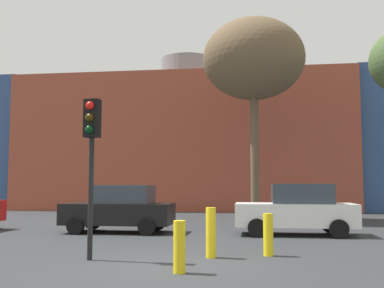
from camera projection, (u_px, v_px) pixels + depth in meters
name	position (u px, v px, depth m)	size (l,w,h in m)	color
ground_plane	(170.00, 267.00, 9.58)	(200.00, 200.00, 0.00)	#2D3033
building_backdrop	(188.00, 145.00, 34.15)	(38.44, 10.17, 11.13)	#9E4733
parked_car_1	(120.00, 209.00, 16.55)	(3.92, 1.92, 1.70)	black
parked_car_2	(297.00, 209.00, 15.72)	(4.03, 1.98, 1.75)	white
traffic_light_island	(91.00, 141.00, 10.71)	(0.38, 0.38, 3.72)	black
bare_tree_1	(254.00, 60.00, 22.93)	(5.07, 5.07, 10.00)	brown
bollard_yellow_0	(179.00, 247.00, 8.99)	(0.24, 0.24, 1.02)	yellow
bollard_yellow_1	(211.00, 232.00, 10.88)	(0.24, 0.24, 1.18)	yellow
bollard_yellow_2	(268.00, 235.00, 11.15)	(0.24, 0.24, 1.02)	yellow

